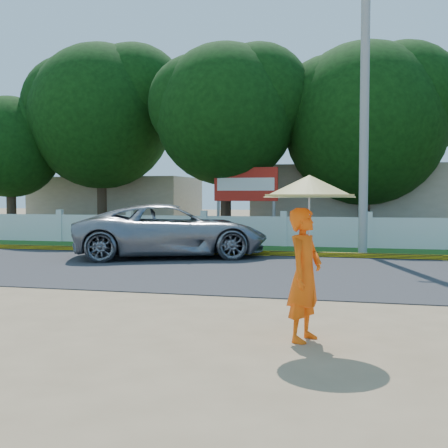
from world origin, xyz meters
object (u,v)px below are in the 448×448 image
at_px(vehicle, 171,231).
at_px(monk_with_parasol, 307,233).
at_px(billboard, 246,188).
at_px(utility_pole, 364,114).

height_order(vehicle, monk_with_parasol, monk_with_parasol).
bearing_deg(vehicle, billboard, -35.53).
relative_size(vehicle, monk_with_parasol, 2.70).
height_order(utility_pole, monk_with_parasol, utility_pole).
height_order(utility_pole, billboard, utility_pole).
bearing_deg(vehicle, utility_pole, -92.16).
xyz_separation_m(utility_pole, billboard, (-4.41, 3.20, -2.25)).
height_order(monk_with_parasol, billboard, billboard).
bearing_deg(utility_pole, monk_with_parasol, -94.00).
distance_m(utility_pole, vehicle, 7.00).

